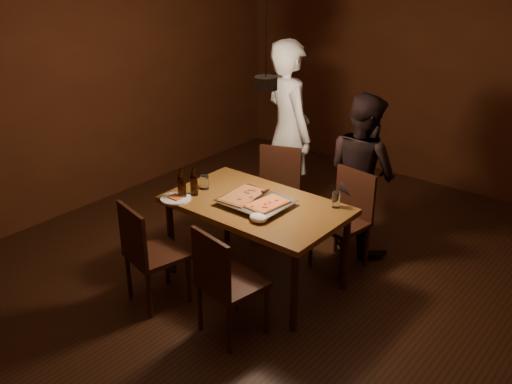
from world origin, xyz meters
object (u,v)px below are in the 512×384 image
Objects in this scene: chair_far_left at (277,184)px; beer_bottle_a at (182,183)px; pizza_tray at (256,203)px; chair_far_right at (347,210)px; beer_bottle_b at (194,182)px; diner_white at (288,133)px; chair_near_left at (146,246)px; plate_slice at (176,198)px; diner_dark at (362,173)px; dining_table at (256,211)px; pendant_lamp at (266,82)px; chair_near_right at (223,275)px.

beer_bottle_a is at bearing 60.63° from chair_far_left.
pizza_tray is at bearing 26.04° from beer_bottle_a.
beer_bottle_b reaches higher than chair_far_right.
diner_white is at bearing 89.96° from beer_bottle_a.
chair_near_left is 0.92× the size of pizza_tray.
diner_dark is (0.94, 1.50, 0.00)m from plate_slice.
pendant_lamp is at bearing 70.88° from dining_table.
beer_bottle_a is 1.12m from pendant_lamp.
pizza_tray is (-0.42, -0.79, 0.24)m from chair_far_right.
pizza_tray is at bearing 93.61° from diner_dark.
beer_bottle_a is at bearing 113.59° from chair_near_left.
chair_far_left is 1.13× the size of chair_far_right.
dining_table is 6.02× the size of beer_bottle_b.
diner_white reaches higher than dining_table.
dining_table is 5.49× the size of beer_bottle_a.
chair_near_left is 0.33× the size of diner_dark.
beer_bottle_a is 0.12m from beer_bottle_b.
diner_white is at bearing 123.57° from chair_near_right.
pizza_tray is 0.99m from pendant_lamp.
diner_white is (-0.57, 1.24, 0.17)m from pizza_tray.
chair_far_right is 1.77× the size of beer_bottle_a.
plate_slice is 0.14× the size of diner_white.
diner_white reaches higher than diner_dark.
diner_white is 0.94m from diner_dark.
plate_slice is (-0.11, 0.45, 0.22)m from chair_near_left.
chair_near_right is at bearing -27.07° from beer_bottle_a.
plate_slice is (-0.60, -0.34, -0.01)m from pizza_tray.
pendant_lamp reaches higher than diner_white.
pendant_lamp is at bearing 95.81° from pizza_tray.
pizza_tray is at bearing 71.64° from chair_near_left.
chair_near_right is 0.44× the size of pendant_lamp.
chair_far_left and chair_near_left have the same top height.
diner_dark reaches higher than dining_table.
diner_dark reaches higher than chair_far_right.
chair_far_right is at bearing 59.15° from dining_table.
chair_far_left is at bearing 82.94° from beer_bottle_a.
plate_slice is at bearing 77.84° from diner_dark.
dining_table is 0.59m from beer_bottle_b.
pendant_lamp reaches higher than chair_near_right.
diner_dark is 1.48m from pendant_lamp.
diner_white is (-0.55, 1.20, 0.27)m from dining_table.
chair_near_left and chair_near_right have the same top height.
chair_near_right is at bearing -71.65° from pendant_lamp.
beer_bottle_a is 0.14m from plate_slice.
plate_slice is (-0.57, -0.37, 0.08)m from dining_table.
beer_bottle_a is at bearing -149.70° from dining_table.
chair_near_right is 0.98m from plate_slice.
chair_near_left is 1.94× the size of plate_slice.
chair_near_left is 1.85× the size of beer_bottle_a.
chair_far_left is 0.86m from diner_dark.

